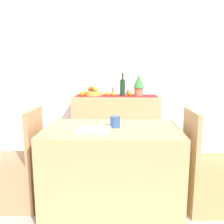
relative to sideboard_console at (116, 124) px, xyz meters
The scene contains 20 objects.
ground_plane 1.02m from the sideboard_console, 95.97° to the right, with size 6.40×6.40×0.02m, color beige.
room_wall_rear 0.97m from the sideboard_console, 110.30° to the left, with size 6.40×0.06×2.70m, color white.
sideboard_console is the anchor object (origin of this frame).
table_runner 0.42m from the sideboard_console, ahead, with size 1.16×0.32×0.01m, color maroon.
fruit_bowl 0.56m from the sideboard_console, behind, with size 0.25×0.25×0.06m, color gold.
apple_center 0.60m from the sideboard_console, behind, with size 0.07×0.07×0.07m, color #98A630.
apple_front 0.60m from the sideboard_console, 167.28° to the right, with size 0.08×0.08×0.08m, color #93A730.
apple_right 0.63m from the sideboard_console, behind, with size 0.07×0.07×0.07m, color #B3371E.
apple_left 0.65m from the sideboard_console, behind, with size 0.08×0.08×0.08m, color #91B13F.
wine_bottle 0.55m from the sideboard_console, ahead, with size 0.07×0.07×0.33m.
potted_plant 0.67m from the sideboard_console, ahead, with size 0.16×0.16×0.32m.
orange_loose_mid 0.47m from the sideboard_console, 166.89° to the right, with size 0.07×0.07×0.07m, color orange.
orange_loose_far 0.66m from the sideboard_console, behind, with size 0.08×0.08×0.08m, color orange.
orange_loose_end 0.46m from the sideboard_console, 122.94° to the right, with size 0.06×0.06×0.06m, color orange.
orange_loose_near_bowl 0.49m from the sideboard_console, ahead, with size 0.06×0.06×0.06m, color orange.
dining_table 1.47m from the sideboard_console, 90.28° to the right, with size 1.18×0.70×0.74m, color tan.
open_book 1.61m from the sideboard_console, 95.66° to the right, with size 0.28×0.21×0.02m, color white.
coffee_cup 1.49m from the sideboard_console, 89.15° to the right, with size 0.09×0.09×0.10m, color #2F518A.
chair_near_window 1.71m from the sideboard_console, 120.33° to the right, with size 0.40×0.40×0.90m.
chair_by_corner 1.70m from the sideboard_console, 60.10° to the right, with size 0.42×0.42×0.90m.
Camera 1 is at (0.17, -2.71, 1.29)m, focal length 41.04 mm.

